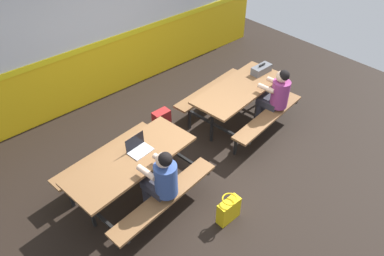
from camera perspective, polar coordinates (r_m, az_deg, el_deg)
The scene contains 10 objects.
ground_plane at distance 5.94m, azimuth 0.90°, elevation -4.82°, with size 10.00×10.00×0.02m, color black.
accent_backdrop at distance 7.05m, azimuth -14.05°, elevation 14.11°, with size 8.00×0.14×2.60m.
picnic_table_left at distance 5.04m, azimuth -9.52°, elevation -6.14°, with size 1.92×1.74×0.74m.
picnic_table_right at distance 6.38m, azimuth 7.50°, elevation 5.19°, with size 1.92×1.74×0.74m.
student_nearer at distance 4.66m, azimuth -4.84°, elevation -8.08°, with size 0.39×0.54×1.21m.
student_further at distance 6.28m, azimuth 13.19°, elevation 5.24°, with size 0.39×0.54×1.21m.
laptop_silver at distance 4.99m, azimuth -8.52°, elevation -3.16°, with size 0.34×0.25×0.22m.
toolbox_grey at distance 6.75m, azimuth 11.02°, elevation 9.17°, with size 0.40×0.18×0.18m.
backpack_dark at distance 6.33m, azimuth -4.88°, elevation 1.02°, with size 0.30×0.22×0.44m.
tote_bag_bright at distance 5.00m, azimuth 5.86°, elevation -12.88°, with size 0.34×0.21×0.43m.
Camera 1 is at (-2.90, -3.11, 4.13)m, focal length 33.44 mm.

